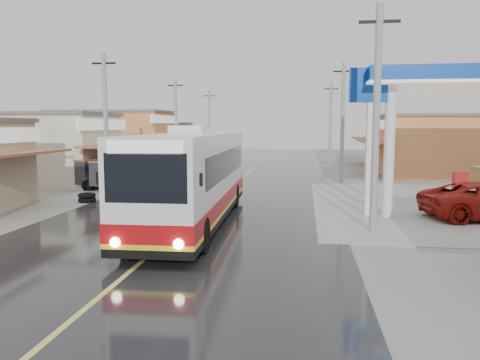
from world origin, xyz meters
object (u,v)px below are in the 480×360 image
Objects in this scene: tricycle_far at (89,171)px; tyre_stack at (87,198)px; coach_bus at (194,177)px; cyclist at (153,177)px; second_bus at (172,160)px; tricycle_near at (107,173)px.

tricycle_far is 5.58m from tyre_stack.
tricycle_far is at bearing 114.22° from tyre_stack.
coach_bus is 11.05m from cyclist.
coach_bus is 13.39m from second_bus.
coach_bus is 5.18× the size of tricycle_near.
coach_bus is at bearing -33.45° from tyre_stack.
second_bus is at bearing 51.96° from tricycle_near.
tricycle_near is 4.80m from tyre_stack.
tyre_stack is (-1.64, -5.45, -0.48)m from cyclist.
cyclist is 3.95m from tricycle_far.
second_bus is 4.72m from tricycle_near.
coach_bus is at bearing -27.56° from tricycle_far.
tricycle_far is (-3.91, -0.41, 0.34)m from cyclist.
cyclist is at bearing 73.20° from tyre_stack.
tyre_stack is (-2.08, -8.24, -1.34)m from second_bus.
coach_bus reaches higher than cyclist.
tyre_stack is at bearing -46.67° from tricycle_far.
cyclist is (-4.96, 9.81, -1.14)m from coach_bus.
coach_bus is 1.38× the size of second_bus.
tricycle_far is 3.10× the size of tyre_stack.
coach_bus is at bearing -82.55° from cyclist.
tricycle_near is 1.41m from tricycle_far.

